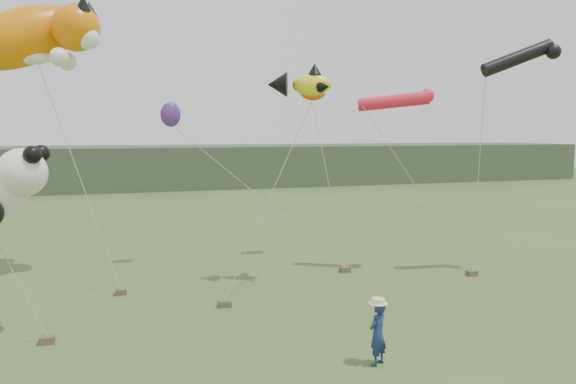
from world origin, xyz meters
name	(u,v)px	position (x,y,z in m)	size (l,w,h in m)	color
ground	(370,346)	(0.00, 0.00, 0.00)	(120.00, 120.00, 0.00)	#385123
headland	(143,167)	(-3.11, 44.69, 1.92)	(90.00, 13.00, 4.00)	#2D3D28
festival_attendant	(378,334)	(-0.37, -1.13, 0.76)	(0.55, 0.36, 1.52)	navy
sandbag_anchors	(260,292)	(-1.54, 5.22, 0.10)	(15.16, 4.81, 0.20)	brown
cat_kite	(35,36)	(-8.75, 10.57, 9.02)	(6.17, 3.47, 3.64)	orange
fish_kite	(299,84)	(0.17, 6.21, 7.14)	(2.41, 1.60, 1.18)	yellow
tube_kites	(463,78)	(6.70, 6.00, 7.51)	(7.03, 3.45, 2.70)	black
misc_kites	(247,103)	(-0.70, 10.32, 6.67)	(6.97, 0.82, 1.79)	#EB5315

